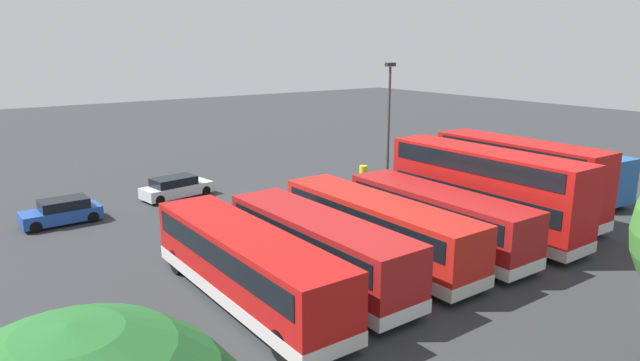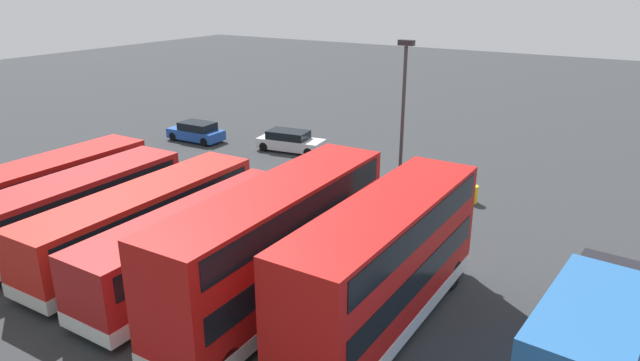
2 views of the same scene
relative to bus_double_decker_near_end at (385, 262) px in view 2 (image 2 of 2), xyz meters
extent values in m
plane|color=#2D3033|center=(9.22, -11.28, -2.45)|extent=(140.00, 140.00, 0.00)
cube|color=#B71411|center=(0.00, 0.00, 0.00)|extent=(2.65, 10.35, 4.20)
cube|color=silver|center=(0.00, 0.00, -1.82)|extent=(2.69, 10.39, 0.55)
cube|color=black|center=(0.00, 0.00, -0.20)|extent=(2.70, 9.55, 0.90)
cube|color=black|center=(0.00, 0.00, 1.50)|extent=(2.70, 9.55, 0.90)
cube|color=black|center=(-0.05, -5.19, -0.20)|extent=(2.25, 0.08, 1.10)
cylinder|color=black|center=(1.09, -3.77, -1.90)|extent=(0.31, 1.10, 1.10)
cylinder|color=black|center=(-1.16, -3.75, -1.90)|extent=(0.31, 1.10, 1.10)
cylinder|color=black|center=(1.16, 3.76, -1.90)|extent=(0.31, 1.10, 1.10)
cube|color=#B71411|center=(3.86, 0.70, 0.00)|extent=(2.71, 11.32, 4.20)
cube|color=silver|center=(3.86, 0.70, -1.82)|extent=(2.75, 11.36, 0.55)
cube|color=black|center=(3.86, 0.70, -0.20)|extent=(2.76, 10.52, 0.90)
cube|color=black|center=(3.86, 0.70, 1.50)|extent=(2.76, 10.52, 0.90)
cube|color=black|center=(3.94, -4.97, -0.20)|extent=(2.25, 0.09, 1.10)
cylinder|color=black|center=(5.05, -3.53, -1.90)|extent=(0.32, 1.10, 1.10)
cylinder|color=black|center=(2.80, -3.56, -1.90)|extent=(0.32, 1.10, 1.10)
cylinder|color=black|center=(4.93, 4.96, -1.90)|extent=(0.32, 1.10, 1.10)
cube|color=#A51919|center=(7.63, 0.94, -0.80)|extent=(2.56, 10.42, 2.60)
cube|color=silver|center=(7.63, 0.94, -1.82)|extent=(2.60, 10.46, 0.55)
cube|color=black|center=(7.63, 0.94, -0.20)|extent=(2.62, 9.62, 0.90)
cube|color=black|center=(7.62, -4.29, -0.20)|extent=(2.25, 0.06, 1.10)
cylinder|color=black|center=(8.75, -2.86, -1.90)|extent=(0.30, 1.10, 1.10)
cylinder|color=black|center=(6.50, -2.86, -1.90)|extent=(0.30, 1.10, 1.10)
cylinder|color=black|center=(8.75, 4.75, -1.90)|extent=(0.30, 1.10, 1.10)
cylinder|color=black|center=(6.50, 4.75, -1.90)|extent=(0.30, 1.10, 1.10)
cube|color=red|center=(11.10, 0.39, -0.80)|extent=(2.72, 11.37, 2.60)
cube|color=silver|center=(11.10, 0.39, -1.82)|extent=(2.76, 11.42, 0.55)
cube|color=black|center=(11.10, 0.39, -0.20)|extent=(2.76, 10.58, 0.90)
cube|color=black|center=(11.18, -5.31, -0.20)|extent=(2.25, 0.09, 1.10)
cylinder|color=black|center=(12.29, -3.86, -1.90)|extent=(0.32, 1.10, 1.10)
cylinder|color=black|center=(10.04, -3.90, -1.90)|extent=(0.32, 1.10, 1.10)
cylinder|color=black|center=(12.16, 4.67, -1.90)|extent=(0.32, 1.10, 1.10)
cylinder|color=black|center=(9.91, 4.64, -1.90)|extent=(0.32, 1.10, 1.10)
cube|color=#A51919|center=(14.85, 0.96, -0.80)|extent=(2.80, 10.44, 2.60)
cube|color=silver|center=(14.85, 0.96, -1.82)|extent=(2.84, 10.48, 0.55)
cube|color=black|center=(14.85, 0.96, -0.20)|extent=(2.84, 9.64, 0.90)
cube|color=black|center=(14.97, -4.26, -0.20)|extent=(2.25, 0.11, 1.10)
cylinder|color=black|center=(16.06, -2.80, -1.90)|extent=(0.33, 1.11, 1.10)
cylinder|color=black|center=(13.82, -2.86, -1.90)|extent=(0.33, 1.11, 1.10)
cylinder|color=black|center=(13.63, 4.72, -1.90)|extent=(0.33, 1.11, 1.10)
cube|color=#B71411|center=(18.20, 0.80, -0.80)|extent=(2.67, 11.58, 2.60)
cube|color=silver|center=(18.20, 0.80, -1.82)|extent=(2.71, 11.62, 0.55)
cube|color=black|center=(18.20, 0.80, -0.20)|extent=(2.72, 10.78, 0.90)
cube|color=black|center=(18.27, -5.00, -0.20)|extent=(2.25, 0.08, 1.10)
cylinder|color=black|center=(19.38, -3.56, -1.90)|extent=(0.31, 1.10, 1.10)
cylinder|color=black|center=(17.13, -3.59, -1.90)|extent=(0.31, 1.10, 1.10)
cube|color=#235999|center=(-6.34, 0.54, -0.65)|extent=(2.95, 5.69, 2.80)
cube|color=black|center=(-6.65, -3.20, -0.95)|extent=(2.66, 2.20, 2.20)
cylinder|color=black|center=(-5.53, -3.29, -1.95)|extent=(0.36, 1.02, 1.00)
cube|color=#1E479E|center=(22.09, -14.11, -1.92)|extent=(4.25, 1.95, 0.70)
cube|color=black|center=(21.89, -14.12, -1.29)|extent=(2.57, 1.73, 0.55)
cylinder|color=black|center=(23.56, -13.26, -2.13)|extent=(0.65, 0.24, 0.64)
cylinder|color=black|center=(23.62, -14.86, -2.13)|extent=(0.65, 0.24, 0.64)
cylinder|color=black|center=(20.57, -13.36, -2.13)|extent=(0.65, 0.24, 0.64)
cylinder|color=black|center=(20.63, -14.96, -2.13)|extent=(0.65, 0.24, 0.64)
cube|color=silver|center=(14.64, -15.67, -1.92)|extent=(4.81, 2.45, 0.70)
cube|color=black|center=(14.83, -15.64, -1.29)|extent=(2.97, 2.02, 0.55)
cylinder|color=black|center=(13.07, -16.70, -2.13)|extent=(0.67, 0.31, 0.64)
cylinder|color=black|center=(12.84, -15.12, -2.13)|extent=(0.67, 0.31, 0.64)
cylinder|color=black|center=(16.43, -16.21, -2.13)|extent=(0.67, 0.31, 0.64)
cylinder|color=black|center=(16.20, -14.63, -2.13)|extent=(0.67, 0.31, 0.64)
cylinder|color=#38383D|center=(3.01, -7.86, 1.82)|extent=(0.16, 0.16, 8.53)
cube|color=#262628|center=(3.01, -7.86, 6.23)|extent=(0.70, 0.30, 0.24)
cylinder|color=yellow|center=(0.93, -12.82, -1.97)|extent=(0.60, 0.60, 0.95)
camera|label=1|loc=(27.61, 19.03, 7.50)|focal=31.29mm
camera|label=2|loc=(-6.91, 15.18, 8.76)|focal=31.53mm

